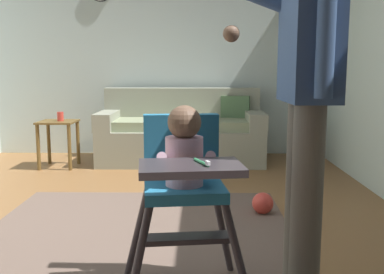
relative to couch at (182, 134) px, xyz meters
name	(u,v)px	position (x,y,z in m)	size (l,w,h in m)	color
ground	(118,247)	(-0.32, -2.49, -0.38)	(5.77, 7.55, 0.10)	brown
wall_far	(158,46)	(-0.32, 0.52, 1.05)	(4.97, 0.06, 2.76)	silver
area_rug	(127,261)	(-0.21, -2.82, -0.33)	(2.07, 2.83, 0.01)	brown
couch	(182,134)	(0.00, 0.00, 0.00)	(1.91, 0.86, 0.86)	gray
high_chair	(184,170)	(0.13, -3.24, 0.30)	(0.67, 0.78, 0.93)	#372F34
adult_standing	(306,91)	(0.67, -3.23, 0.66)	(0.51, 0.49, 1.74)	#696258
toy_ball	(263,203)	(0.68, -1.96, -0.25)	(0.16, 0.16, 0.16)	#D13D33
side_table	(58,133)	(-1.37, -0.35, 0.05)	(0.40, 0.40, 0.52)	brown
sippy_cup	(60,116)	(-1.34, -0.35, 0.24)	(0.07, 0.07, 0.10)	#D13D33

